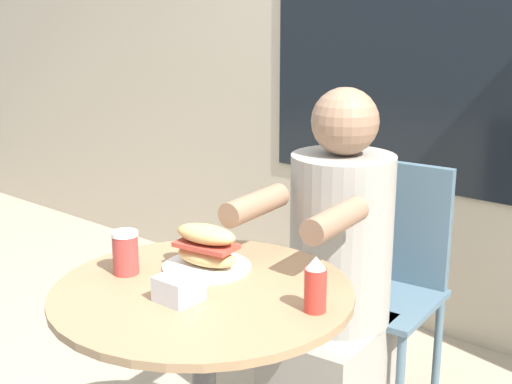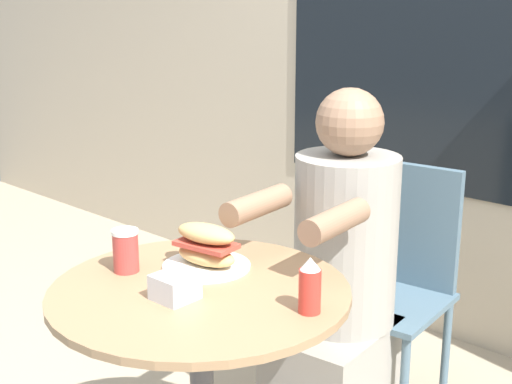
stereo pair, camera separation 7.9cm
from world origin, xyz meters
The scene contains 7 objects.
cafe_table centered at (0.00, 0.00, 0.53)m, with size 0.73×0.73×0.73m.
diner_chair centered at (0.01, 0.88, 0.52)m, with size 0.42×0.42×0.87m.
seated_diner centered at (0.02, 0.54, 0.51)m, with size 0.36×0.57×1.16m.
sandwich_on_plate centered at (-0.09, 0.10, 0.78)m, with size 0.23×0.23×0.12m.
drink_cup centered at (-0.22, -0.05, 0.78)m, with size 0.07×0.07×0.11m.
napkin_box centered at (0.01, -0.08, 0.76)m, with size 0.09×0.09×0.06m.
condiment_bottle centered at (0.28, 0.07, 0.79)m, with size 0.05×0.05×0.13m.
Camera 2 is at (1.19, -1.07, 1.41)m, focal length 50.00 mm.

